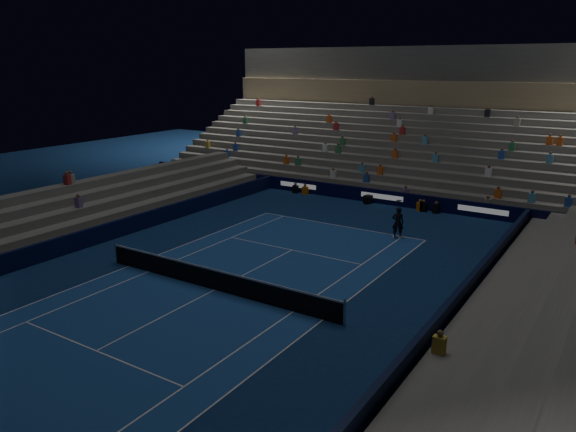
# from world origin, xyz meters

# --- Properties ---
(ground) EXTENTS (90.00, 90.00, 0.00)m
(ground) POSITION_xyz_m (0.00, 0.00, 0.00)
(ground) COLOR #0D244F
(ground) RESTS_ON ground
(court_surface) EXTENTS (10.97, 23.77, 0.01)m
(court_surface) POSITION_xyz_m (0.00, 0.00, 0.01)
(court_surface) COLOR navy
(court_surface) RESTS_ON ground
(sponsor_barrier_far) EXTENTS (44.00, 0.25, 1.00)m
(sponsor_barrier_far) POSITION_xyz_m (0.00, 18.50, 0.50)
(sponsor_barrier_far) COLOR black
(sponsor_barrier_far) RESTS_ON ground
(sponsor_barrier_east) EXTENTS (0.25, 37.00, 1.00)m
(sponsor_barrier_east) POSITION_xyz_m (9.70, 0.00, 0.50)
(sponsor_barrier_east) COLOR black
(sponsor_barrier_east) RESTS_ON ground
(sponsor_barrier_west) EXTENTS (0.25, 37.00, 1.00)m
(sponsor_barrier_west) POSITION_xyz_m (-9.70, 0.00, 0.50)
(sponsor_barrier_west) COLOR black
(sponsor_barrier_west) RESTS_ON ground
(grandstand_main) EXTENTS (44.00, 15.20, 11.20)m
(grandstand_main) POSITION_xyz_m (0.00, 27.90, 3.38)
(grandstand_main) COLOR #60605C
(grandstand_main) RESTS_ON ground
(grandstand_east) EXTENTS (5.00, 37.00, 2.50)m
(grandstand_east) POSITION_xyz_m (13.17, 0.00, 0.92)
(grandstand_east) COLOR slate
(grandstand_east) RESTS_ON ground
(grandstand_west) EXTENTS (5.00, 37.00, 2.50)m
(grandstand_west) POSITION_xyz_m (-13.17, 0.00, 0.92)
(grandstand_west) COLOR slate
(grandstand_west) RESTS_ON ground
(tennis_net) EXTENTS (12.90, 0.10, 1.10)m
(tennis_net) POSITION_xyz_m (0.00, 0.00, 0.50)
(tennis_net) COLOR #B2B2B7
(tennis_net) RESTS_ON ground
(tennis_player) EXTENTS (0.78, 0.64, 1.84)m
(tennis_player) POSITION_xyz_m (3.94, 11.48, 0.92)
(tennis_player) COLOR black
(tennis_player) RESTS_ON ground
(broadcast_camera) EXTENTS (0.59, 0.97, 0.61)m
(broadcast_camera) POSITION_xyz_m (-0.90, 17.97, 0.31)
(broadcast_camera) COLOR black
(broadcast_camera) RESTS_ON ground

